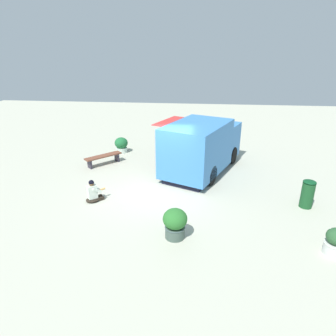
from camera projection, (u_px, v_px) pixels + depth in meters
The scene contains 8 objects.
ground_plane at pixel (160, 188), 11.76m from camera, with size 40.00×40.00×0.00m, color #B3B49F.
food_truck at pixel (202, 147), 13.06m from camera, with size 4.04×5.18×2.30m.
person_customer at pixel (93, 193), 10.64m from camera, with size 0.73×0.70×0.83m.
planter_flowering_near at pixel (175, 223), 8.48m from camera, with size 0.71×0.71×0.93m.
planter_flowering_far at pixel (336, 242), 7.83m from camera, with size 0.57×0.57×0.76m.
planter_flowering_side at pixel (121, 145), 15.69m from camera, with size 0.70×0.70×0.82m.
plaza_bench at pixel (103, 158), 14.00m from camera, with size 1.54×1.59×0.47m.
trash_bin at pixel (307, 194), 10.15m from camera, with size 0.44×0.44×1.00m.
Camera 1 is at (1.49, -10.51, 5.13)m, focal length 31.38 mm.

